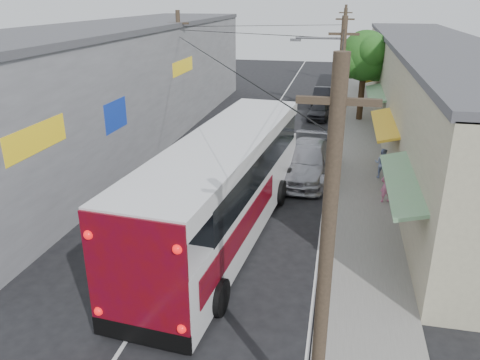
{
  "coord_description": "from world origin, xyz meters",
  "views": [
    {
      "loc": [
        5.21,
        -9.83,
        8.82
      ],
      "look_at": [
        1.53,
        7.4,
        1.87
      ],
      "focal_mm": 35.0,
      "sensor_mm": 36.0,
      "label": 1
    }
  ],
  "objects_px": {
    "pedestrian_near": "(387,185)",
    "pedestrian_far": "(382,163)",
    "parked_suv": "(306,161)",
    "jeepney": "(149,208)",
    "parked_car_mid": "(319,110)",
    "parked_car_far": "(323,96)",
    "coach_bus": "(226,185)"
  },
  "relations": [
    {
      "from": "coach_bus",
      "to": "parked_car_mid",
      "type": "relative_size",
      "value": 3.72
    },
    {
      "from": "coach_bus",
      "to": "parked_car_far",
      "type": "xyz_separation_m",
      "value": [
        2.59,
        24.75,
        -1.34
      ]
    },
    {
      "from": "coach_bus",
      "to": "jeepney",
      "type": "height_order",
      "value": "coach_bus"
    },
    {
      "from": "jeepney",
      "to": "pedestrian_far",
      "type": "relative_size",
      "value": 2.92
    },
    {
      "from": "coach_bus",
      "to": "pedestrian_far",
      "type": "bearing_deg",
      "value": 53.83
    },
    {
      "from": "parked_suv",
      "to": "pedestrian_far",
      "type": "relative_size",
      "value": 3.96
    },
    {
      "from": "jeepney",
      "to": "pedestrian_near",
      "type": "xyz_separation_m",
      "value": [
        9.76,
        3.96,
        0.31
      ]
    },
    {
      "from": "coach_bus",
      "to": "jeepney",
      "type": "relative_size",
      "value": 3.11
    },
    {
      "from": "jeepney",
      "to": "pedestrian_near",
      "type": "relative_size",
      "value": 2.76
    },
    {
      "from": "parked_suv",
      "to": "pedestrian_near",
      "type": "xyz_separation_m",
      "value": [
        3.8,
        -2.62,
        0.05
      ]
    },
    {
      "from": "parked_car_far",
      "to": "pedestrian_near",
      "type": "bearing_deg",
      "value": -77.43
    },
    {
      "from": "pedestrian_near",
      "to": "pedestrian_far",
      "type": "height_order",
      "value": "pedestrian_near"
    },
    {
      "from": "parked_car_far",
      "to": "pedestrian_far",
      "type": "bearing_deg",
      "value": -75.63
    },
    {
      "from": "coach_bus",
      "to": "parked_car_mid",
      "type": "bearing_deg",
      "value": 87.59
    },
    {
      "from": "jeepney",
      "to": "parked_car_mid",
      "type": "bearing_deg",
      "value": 68.16
    },
    {
      "from": "pedestrian_near",
      "to": "pedestrian_far",
      "type": "bearing_deg",
      "value": -113.63
    },
    {
      "from": "coach_bus",
      "to": "parked_car_mid",
      "type": "distance_m",
      "value": 19.9
    },
    {
      "from": "parked_suv",
      "to": "pedestrian_far",
      "type": "height_order",
      "value": "parked_suv"
    },
    {
      "from": "jeepney",
      "to": "parked_car_far",
      "type": "distance_m",
      "value": 25.23
    },
    {
      "from": "parked_car_far",
      "to": "parked_suv",
      "type": "bearing_deg",
      "value": -87.91
    },
    {
      "from": "jeepney",
      "to": "parked_car_far",
      "type": "bearing_deg",
      "value": 71.53
    },
    {
      "from": "coach_bus",
      "to": "jeepney",
      "type": "bearing_deg",
      "value": -178.84
    },
    {
      "from": "coach_bus",
      "to": "parked_car_far",
      "type": "distance_m",
      "value": 24.92
    },
    {
      "from": "jeepney",
      "to": "parked_car_far",
      "type": "xyz_separation_m",
      "value": [
        5.96,
        24.51,
        0.1
      ]
    },
    {
      "from": "jeepney",
      "to": "pedestrian_near",
      "type": "distance_m",
      "value": 10.54
    },
    {
      "from": "pedestrian_near",
      "to": "jeepney",
      "type": "bearing_deg",
      "value": -1.54
    },
    {
      "from": "parked_suv",
      "to": "pedestrian_near",
      "type": "bearing_deg",
      "value": -29.47
    },
    {
      "from": "coach_bus",
      "to": "parked_car_far",
      "type": "relative_size",
      "value": 3.19
    },
    {
      "from": "coach_bus",
      "to": "parked_suv",
      "type": "xyz_separation_m",
      "value": [
        2.59,
        6.81,
        -1.18
      ]
    },
    {
      "from": "coach_bus",
      "to": "jeepney",
      "type": "distance_m",
      "value": 3.67
    },
    {
      "from": "parked_car_mid",
      "to": "parked_car_far",
      "type": "bearing_deg",
      "value": 95.4
    },
    {
      "from": "coach_bus",
      "to": "parked_car_mid",
      "type": "height_order",
      "value": "coach_bus"
    }
  ]
}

